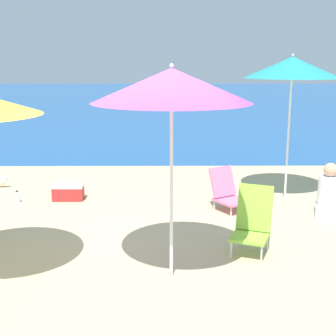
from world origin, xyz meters
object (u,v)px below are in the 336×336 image
at_px(beach_chair_pink, 227,191).
at_px(water_bottle, 17,198).
at_px(beach_umbrella_teal, 292,68).
at_px(cooler_box, 68,192).
at_px(beach_chair_lime, 252,221).
at_px(beach_umbrella_purple, 172,86).
at_px(seagull, 1,180).
at_px(person_seated_near, 329,195).

distance_m(beach_chair_pink, water_bottle, 3.47).
distance_m(beach_umbrella_teal, cooler_box, 4.24).
bearing_deg(beach_chair_lime, cooler_box, 163.00).
height_order(beach_umbrella_purple, beach_chair_pink, beach_umbrella_purple).
height_order(beach_umbrella_teal, beach_chair_pink, beach_umbrella_teal).
xyz_separation_m(beach_umbrella_purple, beach_chair_lime, (1.01, 0.70, -1.67)).
height_order(beach_chair_pink, cooler_box, beach_chair_pink).
xyz_separation_m(beach_umbrella_purple, seagull, (-3.10, 3.70, -1.92)).
relative_size(beach_umbrella_teal, seagull, 8.98).
height_order(beach_umbrella_purple, person_seated_near, beach_umbrella_purple).
xyz_separation_m(beach_chair_lime, person_seated_near, (1.40, 1.33, -0.06)).
height_order(beach_umbrella_purple, beach_chair_lime, beach_umbrella_purple).
bearing_deg(beach_chair_pink, water_bottle, 141.85).
distance_m(beach_umbrella_purple, cooler_box, 3.88).
height_order(person_seated_near, seagull, person_seated_near).
height_order(person_seated_near, cooler_box, person_seated_near).
relative_size(person_seated_near, water_bottle, 4.06).
distance_m(beach_chair_lime, seagull, 5.10).
xyz_separation_m(cooler_box, seagull, (-1.40, 0.79, -0.00)).
relative_size(beach_chair_lime, water_bottle, 4.00).
bearing_deg(person_seated_near, cooler_box, -176.64).
bearing_deg(seagull, beach_chair_lime, -36.18).
height_order(beach_umbrella_purple, water_bottle, beach_umbrella_purple).
xyz_separation_m(person_seated_near, seagull, (-5.51, 1.67, -0.19)).
relative_size(beach_umbrella_teal, person_seated_near, 2.94).
bearing_deg(beach_umbrella_purple, cooler_box, 120.31).
height_order(water_bottle, seagull, seagull).
relative_size(water_bottle, seagull, 0.75).
bearing_deg(cooler_box, beach_umbrella_purple, -59.69).
bearing_deg(cooler_box, beach_chair_lime, -39.25).
bearing_deg(cooler_box, seagull, 150.51).
xyz_separation_m(person_seated_near, water_bottle, (-4.93, 0.73, -0.25)).
xyz_separation_m(beach_umbrella_purple, beach_chair_pink, (0.92, 2.37, -1.77)).
xyz_separation_m(beach_chair_lime, seagull, (-4.11, 3.01, -0.25)).
xyz_separation_m(beach_umbrella_purple, cooler_box, (-1.70, 2.91, -1.92)).
xyz_separation_m(beach_chair_pink, seagull, (-4.02, 1.34, -0.15)).
relative_size(beach_umbrella_teal, beach_chair_pink, 3.33).
height_order(beach_chair_pink, beach_chair_lime, beach_chair_lime).
bearing_deg(beach_umbrella_purple, beach_umbrella_teal, 56.21).
relative_size(beach_chair_pink, seagull, 2.70).
xyz_separation_m(person_seated_near, cooler_box, (-4.11, 0.88, -0.19)).
bearing_deg(person_seated_near, beach_umbrella_purple, -124.39).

